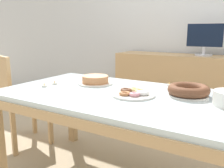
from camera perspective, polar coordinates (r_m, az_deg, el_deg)
wall_back at (r=3.46m, az=17.38°, el=13.78°), size 8.00×0.10×2.60m
dining_table at (r=1.81m, az=1.62°, el=-4.55°), size 1.76×1.00×0.73m
chair at (r=2.67m, az=-21.21°, el=-2.67°), size 0.52×0.52×0.94m
sideboard at (r=3.25m, az=15.13°, el=-1.27°), size 1.61×0.44×0.88m
computer_monitor at (r=3.10m, az=20.40°, el=9.54°), size 0.42×0.20×0.38m
cake_chocolate_round at (r=2.08m, az=-3.84°, el=0.85°), size 0.29×0.29×0.07m
cake_golden_bundt at (r=1.77m, az=17.08°, el=-1.43°), size 0.28×0.28×0.08m
pastry_platter at (r=1.72m, az=4.94°, el=-2.16°), size 0.30×0.30×0.04m
tealight_left_edge at (r=2.06m, az=12.93°, el=-0.17°), size 0.04×0.04×0.04m
tealight_centre at (r=2.05m, az=-15.23°, el=-0.38°), size 0.04×0.04×0.04m
tealight_right_edge at (r=2.12m, az=-13.00°, el=0.16°), size 0.04×0.04×0.04m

